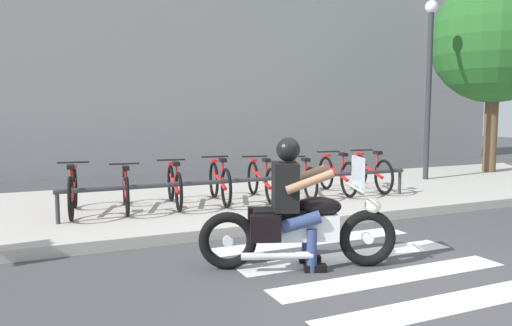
{
  "coord_description": "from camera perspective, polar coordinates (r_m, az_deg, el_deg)",
  "views": [
    {
      "loc": [
        -3.32,
        -4.08,
        1.74
      ],
      "look_at": [
        -0.16,
        2.89,
        0.93
      ],
      "focal_mm": 35.54,
      "sensor_mm": 36.0,
      "label": 1
    }
  ],
  "objects": [
    {
      "name": "street_lamp",
      "position": [
        12.14,
        18.91,
        9.41
      ],
      "size": [
        0.28,
        0.28,
        4.13
      ],
      "color": "#2D2D33",
      "rests_on": "ground"
    },
    {
      "name": "crosswalk_stripe_1",
      "position": [
        5.04,
        21.14,
        -14.49
      ],
      "size": [
        2.8,
        0.4,
        0.01
      ],
      "primitive_type": "cube",
      "color": "white",
      "rests_on": "ground"
    },
    {
      "name": "bike_rack",
      "position": [
        8.25,
        -0.23,
        -2.03
      ],
      "size": [
        6.1,
        0.07,
        0.49
      ],
      "color": "#333338",
      "rests_on": "sidewalk"
    },
    {
      "name": "crosswalk_stripe_3",
      "position": [
        6.2,
        10.39,
        -10.28
      ],
      "size": [
        2.8,
        0.4,
        0.01
      ],
      "primitive_type": "cube",
      "color": "white",
      "rests_on": "ground"
    },
    {
      "name": "crosswalk_stripe_2",
      "position": [
        5.6,
        15.17,
        -12.22
      ],
      "size": [
        2.8,
        0.4,
        0.01
      ],
      "primitive_type": "cube",
      "color": "white",
      "rests_on": "ground"
    },
    {
      "name": "motorcycle",
      "position": [
        5.6,
        4.91,
        -7.17
      ],
      "size": [
        2.09,
        0.96,
        1.23
      ],
      "color": "black",
      "rests_on": "ground"
    },
    {
      "name": "ground_plane",
      "position": [
        5.54,
        14.33,
        -12.45
      ],
      "size": [
        48.0,
        48.0,
        0.0
      ],
      "primitive_type": "plane",
      "color": "#424244"
    },
    {
      "name": "bicycle_5",
      "position": [
        9.28,
        5.02,
        -1.73
      ],
      "size": [
        0.48,
        1.55,
        0.72
      ],
      "color": "black",
      "rests_on": "sidewalk"
    },
    {
      "name": "bicycle_6",
      "position": [
        9.68,
        9.08,
        -1.31
      ],
      "size": [
        0.48,
        1.64,
        0.79
      ],
      "color": "black",
      "rests_on": "sidewalk"
    },
    {
      "name": "bicycle_2",
      "position": [
        8.39,
        -9.16,
        -2.53
      ],
      "size": [
        0.48,
        1.59,
        0.76
      ],
      "color": "black",
      "rests_on": "sidewalk"
    },
    {
      "name": "bicycle_7",
      "position": [
        10.14,
        12.79,
        -1.05
      ],
      "size": [
        0.48,
        1.62,
        0.79
      ],
      "color": "black",
      "rests_on": "sidewalk"
    },
    {
      "name": "bicycle_4",
      "position": [
        8.92,
        0.62,
        -1.95
      ],
      "size": [
        0.48,
        1.71,
        0.75
      ],
      "color": "black",
      "rests_on": "sidewalk"
    },
    {
      "name": "sidewalk",
      "position": [
        9.23,
        -2.91,
        -4.33
      ],
      "size": [
        24.0,
        4.4,
        0.15
      ],
      "primitive_type": "cube",
      "color": "#B7B2A8",
      "rests_on": "ground"
    },
    {
      "name": "rider",
      "position": [
        5.52,
        4.14,
        -3.48
      ],
      "size": [
        0.74,
        0.68,
        1.44
      ],
      "color": "black",
      "rests_on": "ground"
    },
    {
      "name": "tree_near_rack",
      "position": [
        14.28,
        25.31,
        12.38
      ],
      "size": [
        3.14,
        3.14,
        5.04
      ],
      "color": "brown",
      "rests_on": "ground"
    },
    {
      "name": "bicycle_0",
      "position": [
        8.13,
        -19.92,
        -3.03
      ],
      "size": [
        0.48,
        1.63,
        0.78
      ],
      "color": "black",
      "rests_on": "sidewalk"
    },
    {
      "name": "bicycle_1",
      "position": [
        8.22,
        -14.45,
        -2.9
      ],
      "size": [
        0.48,
        1.57,
        0.73
      ],
      "color": "black",
      "rests_on": "sidewalk"
    },
    {
      "name": "building_backdrop",
      "position": [
        14.79,
        -11.47,
        16.56
      ],
      "size": [
        24.0,
        1.2,
        8.93
      ],
      "primitive_type": "cube",
      "color": "gray",
      "rests_on": "ground"
    },
    {
      "name": "bicycle_3",
      "position": [
        8.62,
        -4.11,
        -2.17
      ],
      "size": [
        0.48,
        1.61,
        0.78
      ],
      "color": "black",
      "rests_on": "sidewalk"
    },
    {
      "name": "crosswalk_stripe_4",
      "position": [
        6.85,
        6.54,
        -8.65
      ],
      "size": [
        2.8,
        0.4,
        0.01
      ],
      "primitive_type": "cube",
      "color": "white",
      "rests_on": "ground"
    }
  ]
}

